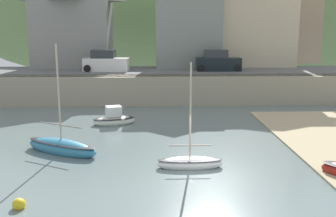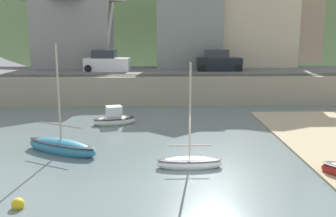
% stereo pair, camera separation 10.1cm
% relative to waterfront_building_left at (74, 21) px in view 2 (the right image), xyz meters
% --- Properties ---
extents(quay_seawall, '(48.00, 9.40, 2.40)m').
position_rel_waterfront_building_left_xyz_m(quay_seawall, '(10.42, -7.70, -5.60)').
color(quay_seawall, gray).
rests_on(quay_seawall, ground).
extents(hillside_backdrop, '(80.00, 44.00, 24.86)m').
position_rel_waterfront_building_left_xyz_m(hillside_backdrop, '(13.88, 30.00, 1.74)').
color(hillside_backdrop, '#66854F').
rests_on(hillside_backdrop, ground).
extents(waterfront_building_left, '(7.77, 6.14, 8.95)m').
position_rel_waterfront_building_left_xyz_m(waterfront_building_left, '(0.00, 0.00, 0.00)').
color(waterfront_building_left, gray).
rests_on(waterfront_building_left, ground).
extents(waterfront_building_centre, '(6.75, 5.99, 10.95)m').
position_rel_waterfront_building_left_xyz_m(waterfront_building_centre, '(11.60, 0.00, 1.01)').
color(waterfront_building_centre, gray).
rests_on(waterfront_building_centre, ground).
extents(waterfront_building_right, '(8.37, 4.33, 11.27)m').
position_rel_waterfront_building_left_xyz_m(waterfront_building_right, '(18.45, 0.00, 1.18)').
color(waterfront_building_right, '#C5B696').
rests_on(waterfront_building_right, ground).
extents(motorboat_with_cabin, '(3.07, 0.93, 5.01)m').
position_rel_waterfront_building_left_xyz_m(motorboat_with_cabin, '(9.83, -23.88, -6.70)').
color(motorboat_with_cabin, white).
rests_on(motorboat_with_cabin, ground).
extents(dinghy_open_wooden, '(4.36, 3.12, 5.79)m').
position_rel_waterfront_building_left_xyz_m(dinghy_open_wooden, '(3.39, -21.44, -6.65)').
color(dinghy_open_wooden, teal).
rests_on(dinghy_open_wooden, ground).
extents(sailboat_blue_trim, '(3.07, 1.93, 1.38)m').
position_rel_waterfront_building_left_xyz_m(sailboat_blue_trim, '(5.48, -15.33, -6.62)').
color(sailboat_blue_trim, silver).
rests_on(sailboat_blue_trim, ground).
extents(parked_car_near_slipway, '(4.22, 2.02, 1.95)m').
position_rel_waterfront_building_left_xyz_m(parked_car_near_slipway, '(3.73, -4.50, -3.75)').
color(parked_car_near_slipway, white).
rests_on(parked_car_near_slipway, ground).
extents(parked_car_by_wall, '(4.12, 1.82, 1.95)m').
position_rel_waterfront_building_left_xyz_m(parked_car_by_wall, '(14.11, -4.50, -3.75)').
color(parked_car_by_wall, black).
rests_on(parked_car_by_wall, ground).
extents(mooring_buoy, '(0.47, 0.47, 0.47)m').
position_rel_waterfront_building_left_xyz_m(mooring_buoy, '(3.32, -27.85, -6.82)').
color(mooring_buoy, yellow).
rests_on(mooring_buoy, ground).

